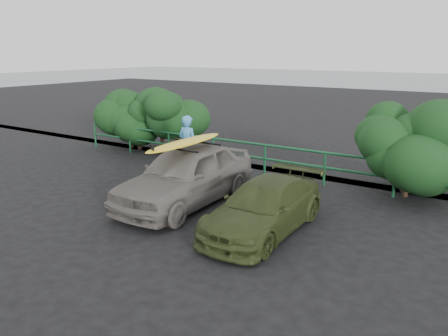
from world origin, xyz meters
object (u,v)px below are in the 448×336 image
Objects in this scene: guardrail at (238,156)px; man at (188,145)px; surfboard at (185,142)px; sedan at (186,175)px; olive_vehicle at (264,207)px.

man is at bearing -131.45° from guardrail.
guardrail is at bearing 97.63° from surfboard.
surfboard is (0.53, -3.50, 1.12)m from guardrail.
guardrail is 7.21× the size of man.
surfboard is (0.00, 0.00, 0.87)m from sedan.
man is 2.86m from surfboard.
guardrail is 3.63× the size of olive_vehicle.
surfboard reaches higher than olive_vehicle.
guardrail is at bearing -127.78° from man.
surfboard is at bearing 168.99° from olive_vehicle.
surfboard reaches higher than sedan.
guardrail is 3.08× the size of sedan.
surfboard is at bearing -81.34° from guardrail.
olive_vehicle is 1.29× the size of surfboard.
surfboard is at bearing 130.15° from man.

